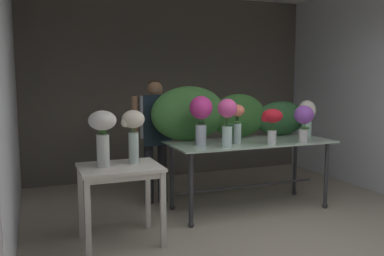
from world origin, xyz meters
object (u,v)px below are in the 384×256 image
at_px(vase_ivory_snapdragons, 307,115).
at_px(vase_cream_lisianthus_tall, 133,129).
at_px(vase_violet_freesia, 304,119).
at_px(vase_fuchsia_peonies, 227,117).
at_px(florist, 155,128).
at_px(side_table_white, 120,176).
at_px(vase_magenta_anemones, 201,114).
at_px(vase_crimson_carnations, 272,120).
at_px(display_table_glass, 250,152).
at_px(vase_coral_dahlias, 237,121).
at_px(vase_white_roses_tall, 102,131).

bearing_deg(vase_ivory_snapdragons, vase_cream_lisianthus_tall, -168.96).
relative_size(vase_violet_freesia, vase_cream_lisianthus_tall, 0.83).
distance_m(vase_fuchsia_peonies, vase_cream_lisianthus_tall, 1.09).
xyz_separation_m(florist, vase_fuchsia_peonies, (0.55, -0.97, 0.20)).
height_order(side_table_white, vase_magenta_anemones, vase_magenta_anemones).
distance_m(vase_fuchsia_peonies, vase_ivory_snapdragons, 1.42).
bearing_deg(vase_crimson_carnations, display_table_glass, 106.07).
height_order(florist, vase_fuchsia_peonies, florist).
bearing_deg(vase_crimson_carnations, florist, 137.56).
height_order(vase_crimson_carnations, vase_ivory_snapdragons, vase_ivory_snapdragons).
relative_size(vase_coral_dahlias, vase_cream_lisianthus_tall, 0.86).
bearing_deg(vase_violet_freesia, vase_coral_dahlias, 165.23).
distance_m(display_table_glass, vase_fuchsia_peonies, 0.72).
bearing_deg(florist, vase_coral_dahlias, -45.53).
height_order(vase_white_roses_tall, vase_cream_lisianthus_tall, vase_white_roses_tall).
distance_m(florist, vase_crimson_carnations, 1.50).
xyz_separation_m(vase_violet_freesia, vase_ivory_snapdragons, (0.36, 0.41, -0.01)).
bearing_deg(vase_fuchsia_peonies, vase_ivory_snapdragons, 15.85).
bearing_deg(vase_violet_freesia, vase_white_roses_tall, -176.94).
bearing_deg(vase_fuchsia_peonies, vase_crimson_carnations, -4.18).
distance_m(display_table_glass, side_table_white, 1.76).
distance_m(vase_coral_dahlias, vase_cream_lisianthus_tall, 1.34).
relative_size(florist, vase_violet_freesia, 3.60).
height_order(florist, vase_crimson_carnations, florist).
distance_m(display_table_glass, florist, 1.24).
bearing_deg(side_table_white, vase_violet_freesia, 3.26).
distance_m(vase_crimson_carnations, vase_fuchsia_peonies, 0.56).
distance_m(florist, vase_coral_dahlias, 1.11).
bearing_deg(vase_magenta_anemones, display_table_glass, 5.85).
relative_size(display_table_glass, vase_coral_dahlias, 4.37).
bearing_deg(vase_fuchsia_peonies, vase_white_roses_tall, -173.74).
xyz_separation_m(side_table_white, vase_violet_freesia, (2.25, 0.13, 0.47)).
xyz_separation_m(florist, vase_magenta_anemones, (0.32, -0.75, 0.23)).
relative_size(vase_coral_dahlias, vase_ivory_snapdragons, 0.97).
xyz_separation_m(vase_ivory_snapdragons, vase_cream_lisianthus_tall, (-2.45, -0.48, -0.01)).
bearing_deg(vase_cream_lisianthus_tall, florist, 63.02).
height_order(vase_coral_dahlias, vase_cream_lisianthus_tall, vase_coral_dahlias).
relative_size(side_table_white, vase_ivory_snapdragons, 1.65).
bearing_deg(vase_violet_freesia, vase_ivory_snapdragons, 49.16).
height_order(side_table_white, vase_fuchsia_peonies, vase_fuchsia_peonies).
bearing_deg(side_table_white, vase_white_roses_tall, -179.85).
relative_size(side_table_white, vase_magenta_anemones, 1.38).
bearing_deg(side_table_white, florist, 58.26).
bearing_deg(vase_white_roses_tall, vase_fuchsia_peonies, 6.26).
height_order(display_table_glass, vase_ivory_snapdragons, vase_ivory_snapdragons).
xyz_separation_m(florist, vase_white_roses_tall, (-0.85, -1.12, 0.14)).
xyz_separation_m(florist, vase_coral_dahlias, (0.77, -0.78, 0.14)).
distance_m(side_table_white, vase_ivory_snapdragons, 2.70).
relative_size(vase_ivory_snapdragons, vase_cream_lisianthus_tall, 0.88).
height_order(vase_crimson_carnations, vase_cream_lisianthus_tall, vase_cream_lisianthus_tall).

